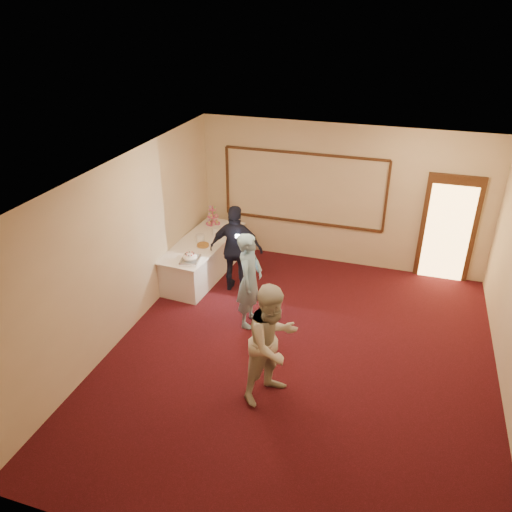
% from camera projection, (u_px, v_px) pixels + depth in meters
% --- Properties ---
extents(floor, '(7.00, 7.00, 0.00)m').
position_uv_depth(floor, '(299.00, 358.00, 8.01)').
color(floor, black).
rests_on(floor, ground).
extents(room_walls, '(6.04, 7.04, 3.02)m').
position_uv_depth(room_walls, '(305.00, 245.00, 7.08)').
color(room_walls, beige).
rests_on(room_walls, floor).
extents(wall_molding, '(3.45, 0.04, 1.55)m').
position_uv_depth(wall_molding, '(303.00, 189.00, 10.42)').
color(wall_molding, '#371910').
rests_on(wall_molding, room_walls).
extents(doorway, '(1.05, 0.07, 2.20)m').
position_uv_depth(doorway, '(448.00, 229.00, 9.85)').
color(doorway, '#371910').
rests_on(doorway, floor).
extents(buffet_table, '(1.08, 2.42, 0.77)m').
position_uv_depth(buffet_table, '(203.00, 258.00, 10.27)').
color(buffet_table, white).
rests_on(buffet_table, floor).
extents(pavlova_tray, '(0.39, 0.48, 0.17)m').
position_uv_depth(pavlova_tray, '(190.00, 258.00, 9.27)').
color(pavlova_tray, silver).
rests_on(pavlova_tray, buffet_table).
extents(cupcake_stand, '(0.31, 0.31, 0.46)m').
position_uv_depth(cupcake_stand, '(213.00, 217.00, 10.79)').
color(cupcake_stand, '#D8548A').
rests_on(cupcake_stand, buffet_table).
extents(plate_stack_a, '(0.18, 0.18, 0.15)m').
position_uv_depth(plate_stack_a, '(200.00, 238.00, 10.04)').
color(plate_stack_a, white).
rests_on(plate_stack_a, buffet_table).
extents(plate_stack_b, '(0.19, 0.19, 0.16)m').
position_uv_depth(plate_stack_b, '(216.00, 231.00, 10.35)').
color(plate_stack_b, white).
rests_on(plate_stack_b, buffet_table).
extents(tart, '(0.27, 0.27, 0.06)m').
position_uv_depth(tart, '(203.00, 245.00, 9.86)').
color(tart, white).
rests_on(tart, buffet_table).
extents(man, '(0.43, 0.64, 1.74)m').
position_uv_depth(man, '(250.00, 280.00, 8.50)').
color(man, '#81B1CD').
rests_on(man, floor).
extents(woman, '(1.04, 1.11, 1.81)m').
position_uv_depth(woman, '(272.00, 343.00, 6.89)').
color(woman, beige).
rests_on(woman, floor).
extents(guest, '(1.07, 0.55, 1.75)m').
position_uv_depth(guest, '(236.00, 249.00, 9.53)').
color(guest, black).
rests_on(guest, floor).
extents(camera_flash, '(0.08, 0.06, 0.05)m').
position_uv_depth(camera_flash, '(237.00, 236.00, 9.07)').
color(camera_flash, white).
rests_on(camera_flash, guest).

